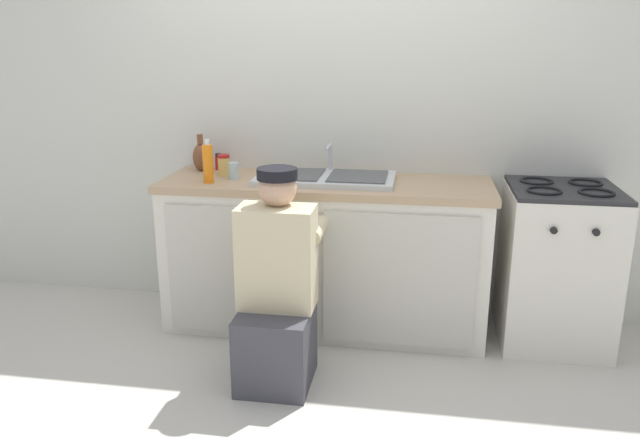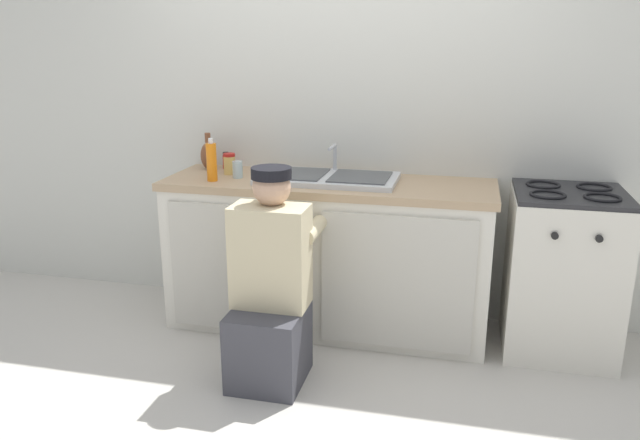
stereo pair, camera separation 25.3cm
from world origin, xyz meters
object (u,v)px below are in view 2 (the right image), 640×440
(water_glass, at_px, (238,170))
(vase_decorative, at_px, (208,155))
(soap_bottle_orange, at_px, (212,162))
(sink_double_basin, at_px, (328,178))
(spice_bottle_red, at_px, (226,161))
(condiment_jar, at_px, (229,164))
(stove_range, at_px, (562,272))
(plumber_person, at_px, (270,295))

(water_glass, distance_m, vase_decorative, 0.34)
(soap_bottle_orange, bearing_deg, sink_double_basin, 13.63)
(soap_bottle_orange, xyz_separation_m, vase_decorative, (-0.16, 0.32, -0.02))
(water_glass, bearing_deg, vase_decorative, 143.13)
(spice_bottle_red, xyz_separation_m, condiment_jar, (0.09, -0.16, 0.01))
(spice_bottle_red, relative_size, soap_bottle_orange, 0.42)
(sink_double_basin, xyz_separation_m, spice_bottle_red, (-0.72, 0.20, 0.03))
(water_glass, relative_size, condiment_jar, 0.78)
(condiment_jar, height_order, soap_bottle_orange, soap_bottle_orange)
(condiment_jar, relative_size, vase_decorative, 0.56)
(sink_double_basin, xyz_separation_m, water_glass, (-0.54, -0.05, 0.03))
(stove_range, bearing_deg, plumber_person, -155.01)
(plumber_person, distance_m, water_glass, 0.91)
(sink_double_basin, height_order, plumber_person, plumber_person)
(stove_range, bearing_deg, soap_bottle_orange, -175.50)
(spice_bottle_red, bearing_deg, condiment_jar, -61.40)
(stove_range, bearing_deg, condiment_jar, 178.73)
(stove_range, bearing_deg, sink_double_basin, 179.91)
(plumber_person, bearing_deg, water_glass, 121.86)
(spice_bottle_red, bearing_deg, soap_bottle_orange, -80.67)
(stove_range, xyz_separation_m, vase_decorative, (-2.15, 0.16, 0.54))
(sink_double_basin, distance_m, vase_decorative, 0.83)
(stove_range, height_order, soap_bottle_orange, soap_bottle_orange)
(water_glass, xyz_separation_m, condiment_jar, (-0.09, 0.09, 0.01))
(plumber_person, xyz_separation_m, condiment_jar, (-0.49, 0.73, 0.51))
(stove_range, relative_size, water_glass, 9.32)
(sink_double_basin, relative_size, soap_bottle_orange, 3.20)
(water_glass, height_order, vase_decorative, vase_decorative)
(water_glass, relative_size, soap_bottle_orange, 0.40)
(water_glass, distance_m, soap_bottle_orange, 0.17)
(sink_double_basin, relative_size, vase_decorative, 3.48)
(spice_bottle_red, height_order, soap_bottle_orange, soap_bottle_orange)
(stove_range, xyz_separation_m, spice_bottle_red, (-2.05, 0.20, 0.50))
(stove_range, height_order, plumber_person, plumber_person)
(water_glass, xyz_separation_m, soap_bottle_orange, (-0.11, -0.11, 0.06))
(sink_double_basin, distance_m, soap_bottle_orange, 0.68)
(sink_double_basin, height_order, condiment_jar, sink_double_basin)
(spice_bottle_red, bearing_deg, plumber_person, -57.26)
(water_glass, bearing_deg, plumber_person, -58.14)
(sink_double_basin, distance_m, plumber_person, 0.85)
(stove_range, height_order, vase_decorative, vase_decorative)
(water_glass, relative_size, spice_bottle_red, 0.95)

